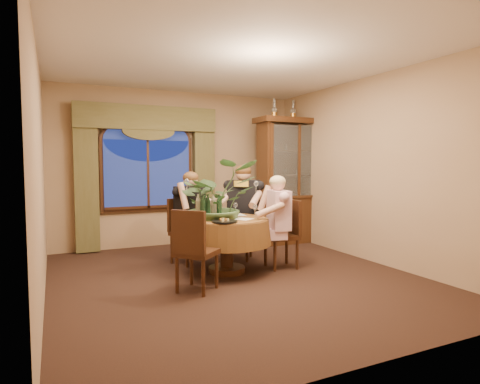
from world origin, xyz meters
name	(u,v)px	position (x,y,z in m)	size (l,w,h in m)	color
floor	(236,278)	(0.00, 0.00, 0.00)	(5.00, 5.00, 0.00)	black
wall_back	(180,168)	(0.00, 2.50, 1.40)	(4.50, 4.50, 0.00)	#997855
wall_right	(370,169)	(2.25, 0.00, 1.40)	(5.00, 5.00, 0.00)	#997855
ceiling	(235,59)	(0.00, 0.00, 2.80)	(5.00, 5.00, 0.00)	white
window	(148,174)	(-0.60, 2.43, 1.30)	(1.62, 0.10, 1.32)	navy
arched_transom	(147,130)	(-0.60, 2.43, 2.08)	(1.60, 0.06, 0.44)	navy
drapery_left	(86,182)	(-1.63, 2.38, 1.18)	(0.38, 0.14, 2.32)	#4D4923
drapery_right	(204,180)	(0.43, 2.38, 1.18)	(0.38, 0.14, 2.32)	#4D4923
swag_valance	(148,118)	(-0.60, 2.35, 2.28)	(2.45, 0.16, 0.42)	#4D4923
dining_table	(227,245)	(0.00, 0.29, 0.38)	(1.22, 1.22, 0.75)	maroon
china_cabinet	(292,181)	(1.98, 1.75, 1.16)	(1.44, 0.57, 2.33)	#341A0B
oil_lamp_left	(274,108)	(1.57, 1.75, 2.50)	(0.11, 0.11, 0.34)	#A5722D
oil_lamp_center	(293,109)	(1.98, 1.75, 2.50)	(0.11, 0.11, 0.34)	#A5722D
oil_lamp_right	(311,111)	(2.38, 1.75, 2.50)	(0.11, 0.11, 0.34)	#A5722D
chair_right	(281,234)	(0.81, 0.20, 0.48)	(0.42, 0.42, 0.96)	black
chair_back_right	(238,228)	(0.47, 0.93, 0.48)	(0.42, 0.42, 0.96)	black
chair_back	(188,231)	(-0.32, 1.01, 0.48)	(0.42, 0.42, 0.96)	black
chair_front_left	(197,250)	(-0.63, -0.29, 0.48)	(0.42, 0.42, 0.96)	black
person_pink	(279,222)	(0.73, 0.14, 0.66)	(0.48, 0.44, 1.33)	beige
person_back	(190,217)	(-0.28, 1.03, 0.69)	(0.49, 0.45, 1.38)	black
person_scarf	(244,212)	(0.54, 0.89, 0.74)	(0.53, 0.48, 1.47)	black
stoneware_vase	(216,208)	(-0.12, 0.41, 0.88)	(0.14, 0.14, 0.27)	#9C8260
centerpiece_plant	(216,169)	(-0.11, 0.39, 1.42)	(1.07, 1.19, 0.93)	#395830
olive_bowl	(229,217)	(0.02, 0.26, 0.77)	(0.14, 0.14, 0.04)	#495029
cheese_platter	(225,222)	(-0.19, -0.08, 0.76)	(0.32, 0.32, 0.02)	black
wine_bottle_0	(208,207)	(-0.27, 0.30, 0.92)	(0.07, 0.07, 0.33)	black
wine_bottle_1	(205,206)	(-0.25, 0.45, 0.92)	(0.07, 0.07, 0.33)	black
wine_bottle_2	(219,207)	(-0.13, 0.24, 0.92)	(0.07, 0.07, 0.33)	black
wine_bottle_3	(203,208)	(-0.36, 0.24, 0.92)	(0.07, 0.07, 0.33)	black
wine_bottle_4	(213,206)	(-0.17, 0.35, 0.92)	(0.07, 0.07, 0.33)	tan
wine_bottle_5	(198,206)	(-0.37, 0.40, 0.92)	(0.07, 0.07, 0.33)	tan
tasting_paper_0	(241,219)	(0.13, 0.12, 0.75)	(0.21, 0.30, 0.00)	white
tasting_paper_1	(236,215)	(0.25, 0.52, 0.75)	(0.21, 0.30, 0.00)	white
wine_glass_person_pink	(255,211)	(0.39, 0.21, 0.84)	(0.07, 0.07, 0.18)	silver
wine_glass_person_back	(207,209)	(-0.14, 0.66, 0.84)	(0.07, 0.07, 0.18)	silver
wine_glass_person_scarf	(236,208)	(0.26, 0.58, 0.84)	(0.07, 0.07, 0.18)	silver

